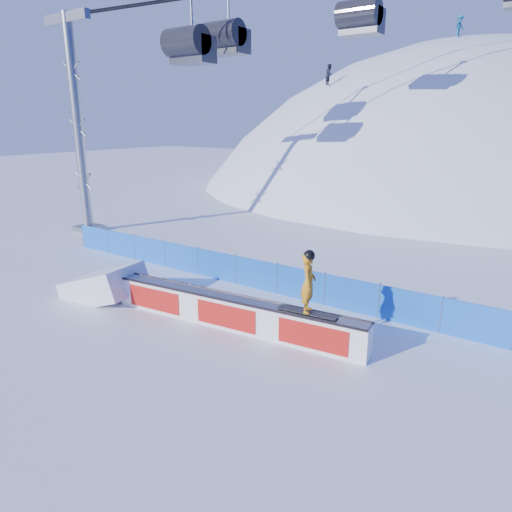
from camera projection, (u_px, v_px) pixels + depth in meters
The scene contains 7 objects.
ground at pixel (176, 329), 14.56m from camera, with size 160.00×160.00×0.00m, color white.
snow_hill at pixel (438, 340), 52.89m from camera, with size 64.00×64.00×64.00m.
safety_fence at pixel (256, 274), 17.95m from camera, with size 22.05×0.05×1.30m.
rail_box at pixel (231, 312), 14.54m from camera, with size 9.00×1.50×1.08m.
snow_ramp at pixel (105, 297), 17.29m from camera, with size 2.86×1.90×1.07m, color white, non-canonical shape.
snowboarder at pixel (308, 282), 12.91m from camera, with size 1.83×0.75×1.89m.
distant_skiers at pixel (466, 46), 35.08m from camera, with size 18.87×8.68×5.63m.
Camera 1 is at (9.63, -9.51, 6.40)m, focal length 32.00 mm.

